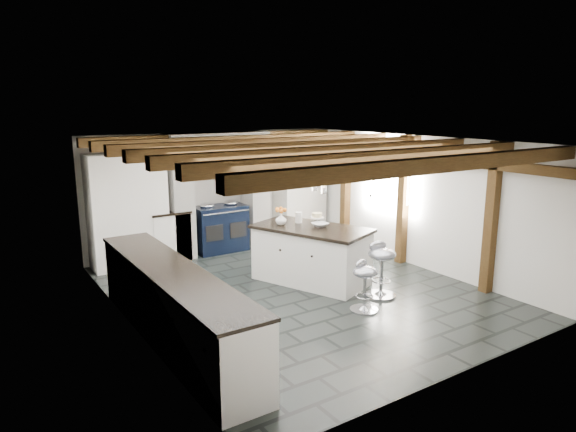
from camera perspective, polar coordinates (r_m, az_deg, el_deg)
ground at (r=7.99m, az=0.98°, el=-8.33°), size 6.00×6.00×0.00m
room_shell at (r=8.59m, az=-7.70°, el=0.44°), size 6.00×6.03×6.00m
range_cooker at (r=10.09m, az=-7.60°, el=-1.27°), size 1.00×0.63×0.99m
kitchen_island at (r=8.27m, az=2.57°, el=-4.22°), size 1.58×2.06×1.21m
bar_stool_near at (r=7.75m, az=10.34°, el=-5.14°), size 0.49×0.49×0.84m
bar_stool_far at (r=7.20m, az=8.48°, el=-7.02°), size 0.45×0.45×0.73m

